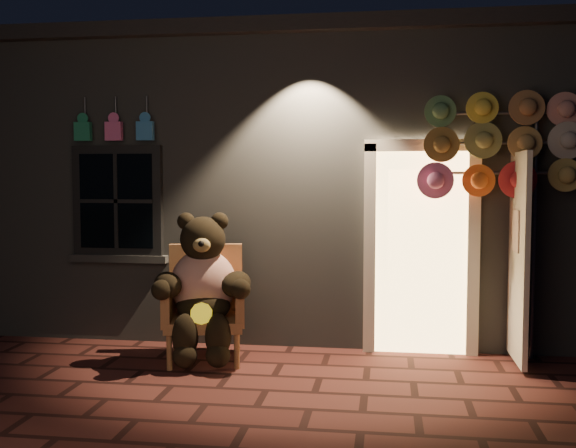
# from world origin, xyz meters

# --- Properties ---
(ground) EXTENTS (60.00, 60.00, 0.00)m
(ground) POSITION_xyz_m (0.00, 0.00, 0.00)
(ground) COLOR #52241F
(ground) RESTS_ON ground
(shop_building) EXTENTS (7.30, 5.95, 3.51)m
(shop_building) POSITION_xyz_m (0.00, 3.99, 1.74)
(shop_building) COLOR slate
(shop_building) RESTS_ON ground
(wicker_armchair) EXTENTS (0.90, 0.84, 1.13)m
(wicker_armchair) POSITION_xyz_m (-0.78, 0.90, 0.56)
(wicker_armchair) COLOR #B37945
(wicker_armchair) RESTS_ON ground
(teddy_bear) EXTENTS (1.01, 0.88, 1.43)m
(teddy_bear) POSITION_xyz_m (-0.76, 0.76, 0.75)
(teddy_bear) COLOR #B83213
(teddy_bear) RESTS_ON ground
(hat_rack) EXTENTS (1.50, 0.22, 2.65)m
(hat_rack) POSITION_xyz_m (2.10, 1.28, 2.12)
(hat_rack) COLOR #59595E
(hat_rack) RESTS_ON ground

